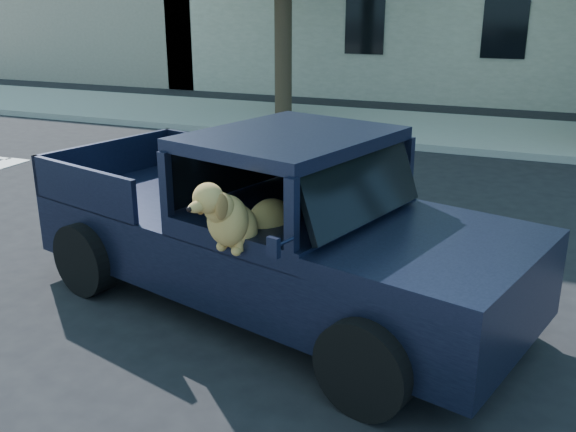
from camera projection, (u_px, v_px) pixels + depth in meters
name	position (u px, v px, depth m)	size (l,w,h in m)	color
ground	(278.00, 289.00, 6.94)	(120.00, 120.00, 0.00)	black
far_sidewalk	(434.00, 130.00, 14.96)	(60.00, 4.00, 0.15)	gray
lane_stripes	(500.00, 217.00, 9.19)	(21.60, 0.14, 0.01)	silver
pickup_truck	(263.00, 247.00, 6.44)	(5.40, 3.26, 1.81)	black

